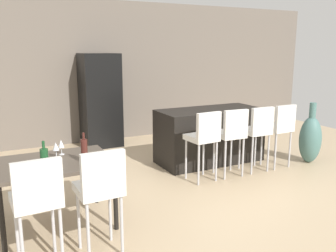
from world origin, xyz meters
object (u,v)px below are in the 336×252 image
at_px(bar_chair_middle, 231,132).
at_px(dining_chair_near, 37,197).
at_px(wine_glass_left, 56,147).
at_px(wine_glass_middle, 61,144).
at_px(refrigerator, 100,100).
at_px(floor_vase, 310,139).
at_px(bar_chair_far, 280,126).
at_px(wine_bottle_inner, 84,150).
at_px(bar_chair_left, 204,135).
at_px(dining_chair_far, 100,186).
at_px(bar_chair_right, 257,129).
at_px(dining_table, 54,168).
at_px(wine_bottle_end, 44,158).
at_px(kitchen_island, 209,135).

xyz_separation_m(bar_chair_middle, dining_chair_near, (-2.94, -1.24, 0.00)).
relative_size(wine_glass_left, wine_glass_middle, 1.00).
relative_size(bar_chair_middle, refrigerator, 0.57).
height_order(bar_chair_middle, floor_vase, bar_chair_middle).
relative_size(bar_chair_middle, bar_chair_far, 1.00).
height_order(dining_chair_near, wine_bottle_inner, wine_bottle_inner).
relative_size(dining_chair_near, wine_glass_middle, 6.03).
xyz_separation_m(bar_chair_left, dining_chair_far, (-1.91, -1.24, 0.00)).
bearing_deg(bar_chair_far, refrigerator, 129.27).
relative_size(dining_chair_near, dining_chair_far, 1.00).
height_order(bar_chair_right, refrigerator, refrigerator).
xyz_separation_m(wine_bottle_inner, wine_glass_middle, (-0.16, 0.41, -0.01)).
relative_size(bar_chair_right, dining_table, 0.85).
bearing_deg(bar_chair_right, bar_chair_middle, 180.00).
bearing_deg(wine_bottle_end, dining_table, 63.12).
bearing_deg(dining_chair_near, wine_bottle_inner, 47.87).
bearing_deg(refrigerator, kitchen_island, -54.60).
relative_size(bar_chair_far, wine_glass_middle, 6.03).
bearing_deg(dining_chair_far, wine_bottle_inner, 88.52).
relative_size(dining_table, dining_chair_near, 1.17).
bearing_deg(bar_chair_far, wine_glass_left, -175.22).
bearing_deg(refrigerator, bar_chair_middle, -65.35).
bearing_deg(refrigerator, dining_table, -114.77).
distance_m(kitchen_island, bar_chair_far, 1.17).
distance_m(bar_chair_left, dining_chair_far, 2.28).
distance_m(bar_chair_middle, wine_bottle_end, 2.87).
height_order(bar_chair_far, dining_table, bar_chair_far).
height_order(dining_table, wine_bottle_end, wine_bottle_end).
xyz_separation_m(dining_table, wine_bottle_end, (-0.12, -0.23, 0.18)).
xyz_separation_m(wine_bottle_end, wine_glass_left, (0.17, 0.36, 0.01)).
distance_m(bar_chair_left, wine_glass_middle, 2.07).
xyz_separation_m(kitchen_island, bar_chair_middle, (-0.12, -0.78, 0.24)).
bearing_deg(wine_bottle_end, bar_chair_left, 16.00).
xyz_separation_m(dining_chair_near, wine_bottle_inner, (0.57, 0.63, 0.17)).
height_order(dining_chair_far, refrigerator, refrigerator).
height_order(bar_chair_far, floor_vase, bar_chair_far).
height_order(dining_chair_near, dining_chair_far, same).
distance_m(bar_chair_middle, wine_glass_middle, 2.55).
distance_m(bar_chair_middle, bar_chair_far, 0.96).
height_order(dining_table, wine_glass_middle, wine_glass_middle).
bearing_deg(wine_glass_middle, bar_chair_far, 3.38).
bearing_deg(refrigerator, wine_bottle_end, -114.92).
bearing_deg(wine_glass_left, kitchen_island, 21.53).
xyz_separation_m(bar_chair_middle, floor_vase, (1.63, -0.06, -0.28)).
xyz_separation_m(wine_bottle_end, refrigerator, (1.56, 3.35, 0.07)).
bearing_deg(dining_chair_near, wine_glass_left, 70.71).
xyz_separation_m(bar_chair_right, wine_bottle_inner, (-2.88, -0.61, 0.17)).
bearing_deg(kitchen_island, wine_bottle_end, -153.68).
distance_m(kitchen_island, bar_chair_right, 0.90).
height_order(wine_bottle_end, floor_vase, floor_vase).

